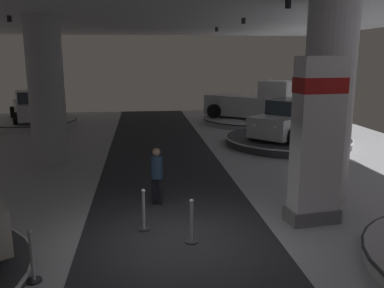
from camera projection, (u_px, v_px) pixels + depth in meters
ground at (179, 242)px, 8.92m from camera, size 24.00×44.00×0.06m
column_left at (46, 90)px, 15.19m from camera, size 1.32×1.32×5.50m
column_right at (328, 102)px, 11.17m from camera, size 1.35×1.35×5.50m
brand_sign_pylon at (317, 139)px, 9.56m from camera, size 1.34×0.80×4.01m
display_platform_deep_right at (250, 120)px, 24.74m from camera, size 5.68×5.68×0.32m
pickup_truck_deep_right at (255, 103)px, 24.34m from camera, size 5.43×4.99×2.30m
display_platform_deep_left at (33, 122)px, 23.82m from camera, size 5.05×5.05×0.35m
display_car_deep_left at (31, 107)px, 23.60m from camera, size 3.26×4.56×1.71m
display_platform_far_right at (287, 140)px, 18.70m from camera, size 5.75×5.75×0.37m
display_car_far_right at (289, 120)px, 18.53m from camera, size 4.34×4.13×1.71m
visitor_walking_near at (157, 173)px, 10.98m from camera, size 0.32×0.32×1.59m
stanchion_a at (192, 227)px, 8.78m from camera, size 0.28×0.28×1.01m
stanchion_b at (32, 263)px, 7.24m from camera, size 0.28×0.28×1.01m
stanchion_c at (144, 215)px, 9.43m from camera, size 0.28×0.28×1.01m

